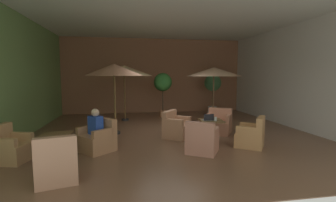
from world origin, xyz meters
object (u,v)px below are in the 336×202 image
object	(u,v)px
armchair_front_left_south	(251,136)
armchair_front_right_north	(56,164)
cafe_table_front_left	(211,125)
iced_drink_cup	(215,119)
patio_umbrella_near_wall	(124,71)
open_laptop	(208,119)
armchair_front_left_north	(176,128)
potted_tree_left_corner	(163,84)
potted_tree_mid_left	(213,86)
armchair_front_left_east	(202,141)
patio_umbrella_center_beige	(214,72)
armchair_front_right_east	(97,139)
patio_umbrella_tall_red	(114,70)
patron_blue_shirt	(95,123)
cafe_table_front_right	(56,142)
armchair_front_left_west	(219,124)
armchair_front_right_south	(10,148)

from	to	relation	value
armchair_front_left_south	armchair_front_right_north	xyz separation A→B (m)	(-4.77, -1.49, 0.02)
cafe_table_front_left	iced_drink_cup	bearing A→B (deg)	-54.50
patio_umbrella_near_wall	open_laptop	size ratio (longest dim) A/B	7.96
armchair_front_left_north	potted_tree_left_corner	xyz separation A→B (m)	(0.16, 3.97, 1.28)
potted_tree_mid_left	armchair_front_left_east	bearing A→B (deg)	-112.21
open_laptop	potted_tree_mid_left	bearing A→B (deg)	68.70
potted_tree_left_corner	open_laptop	xyz separation A→B (m)	(0.66, -4.69, -0.89)
patio_umbrella_center_beige	armchair_front_right_east	bearing A→B (deg)	-141.20
armchair_front_left_south	patio_umbrella_near_wall	distance (m)	6.18
armchair_front_left_south	potted_tree_left_corner	xyz separation A→B (m)	(-1.71, 5.34, 1.29)
patio_umbrella_tall_red	potted_tree_left_corner	size ratio (longest dim) A/B	1.13
armchair_front_left_north	armchair_front_right_north	world-z (taller)	armchair_front_right_north
armchair_front_left_south	patio_umbrella_near_wall	xyz separation A→B (m)	(-3.51, 4.73, 1.89)
patio_umbrella_center_beige	iced_drink_cup	world-z (taller)	patio_umbrella_center_beige
potted_tree_mid_left	patron_blue_shirt	bearing A→B (deg)	-133.24
cafe_table_front_left	armchair_front_right_east	distance (m)	3.31
armchair_front_left_north	patio_umbrella_center_beige	size ratio (longest dim) A/B	0.45
cafe_table_front_right	armchair_front_left_west	bearing A→B (deg)	23.48
armchair_front_left_west	potted_tree_mid_left	xyz separation A→B (m)	(1.31, 4.25, 1.13)
patron_blue_shirt	iced_drink_cup	bearing A→B (deg)	4.25
armchair_front_left_north	potted_tree_mid_left	xyz separation A→B (m)	(2.87, 4.54, 1.13)
patio_umbrella_near_wall	iced_drink_cup	xyz separation A→B (m)	(2.65, -4.16, -1.48)
cafe_table_front_left	patio_umbrella_center_beige	size ratio (longest dim) A/B	0.30
patio_umbrella_tall_red	patio_umbrella_center_beige	size ratio (longest dim) A/B	0.99
patron_blue_shirt	armchair_front_right_north	bearing A→B (deg)	-105.92
armchair_front_left_east	patio_umbrella_near_wall	bearing A→B (deg)	111.39
armchair_front_right_north	patio_umbrella_tall_red	bearing A→B (deg)	75.73
armchair_front_right_east	armchair_front_left_north	bearing A→B (deg)	23.39
armchair_front_left_west	cafe_table_front_right	xyz separation A→B (m)	(-4.74, -2.06, 0.15)
armchair_front_right_north	patio_umbrella_center_beige	xyz separation A→B (m)	(5.12, 5.51, 1.81)
patio_umbrella_tall_red	potted_tree_mid_left	size ratio (longest dim) A/B	1.17
armchair_front_right_south	armchair_front_left_south	bearing A→B (deg)	1.25
cafe_table_front_left	open_laptop	distance (m)	0.23
armchair_front_right_north	potted_tree_left_corner	distance (m)	7.59
patio_umbrella_tall_red	patron_blue_shirt	world-z (taller)	patio_umbrella_tall_red
cafe_table_front_right	potted_tree_left_corner	distance (m)	6.74
armchair_front_left_north	armchair_front_left_east	world-z (taller)	armchair_front_left_north
armchair_front_left_north	cafe_table_front_right	size ratio (longest dim) A/B	1.60
armchair_front_left_west	armchair_front_right_south	xyz separation A→B (m)	(-5.83, -1.80, -0.01)
armchair_front_right_north	potted_tree_left_corner	world-z (taller)	potted_tree_left_corner
armchair_front_left_south	open_laptop	bearing A→B (deg)	148.29
open_laptop	armchair_front_right_south	bearing A→B (deg)	-171.25
armchair_front_left_east	potted_tree_mid_left	bearing A→B (deg)	67.79
cafe_table_front_left	potted_tree_mid_left	bearing A→B (deg)	69.67
open_laptop	cafe_table_front_right	bearing A→B (deg)	-165.32
armchair_front_left_north	open_laptop	bearing A→B (deg)	-41.26
armchair_front_left_north	armchair_front_left_east	bearing A→B (deg)	-78.69
armchair_front_right_north	open_laptop	size ratio (longest dim) A/B	2.99
armchair_front_left_south	armchair_front_right_south	distance (m)	6.15
cafe_table_front_right	potted_tree_mid_left	xyz separation A→B (m)	(6.05, 6.31, 0.98)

